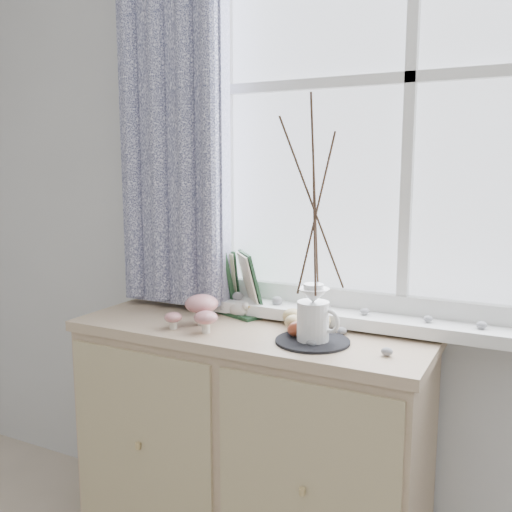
# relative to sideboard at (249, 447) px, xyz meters

# --- Properties ---
(sideboard) EXTENTS (1.20, 0.45, 0.85)m
(sideboard) POSITION_rel_sideboard_xyz_m (0.00, 0.00, 0.00)
(sideboard) COLOR tan
(sideboard) RESTS_ON ground
(botanical_book) EXTENTS (0.36, 0.24, 0.23)m
(botanical_book) POSITION_rel_sideboard_xyz_m (-0.15, 0.12, 0.54)
(botanical_book) COLOR #1B3922
(botanical_book) RESTS_ON sideboard
(toadstool_cluster) EXTENTS (0.19, 0.17, 0.10)m
(toadstool_cluster) POSITION_rel_sideboard_xyz_m (-0.15, -0.07, 0.49)
(toadstool_cluster) COLOR silver
(toadstool_cluster) RESTS_ON sideboard
(wooden_eggs) EXTENTS (0.17, 0.18, 0.08)m
(wooden_eggs) POSITION_rel_sideboard_xyz_m (0.17, 0.03, 0.46)
(wooden_eggs) COLOR tan
(wooden_eggs) RESTS_ON sideboard
(songbird_figurine) EXTENTS (0.12, 0.08, 0.06)m
(songbird_figurine) POSITION_rel_sideboard_xyz_m (-0.09, 0.10, 0.45)
(songbird_figurine) COLOR silver
(songbird_figurine) RESTS_ON sideboard
(crocheted_doily) EXTENTS (0.23, 0.23, 0.01)m
(crocheted_doily) POSITION_rel_sideboard_xyz_m (0.25, -0.06, 0.43)
(crocheted_doily) COLOR black
(crocheted_doily) RESTS_ON sideboard
(twig_pitcher) EXTENTS (0.33, 0.33, 0.73)m
(twig_pitcher) POSITION_rel_sideboard_xyz_m (0.25, -0.06, 0.85)
(twig_pitcher) COLOR white
(twig_pitcher) RESTS_ON crocheted_doily
(sideboard_pebbles) EXTENTS (0.33, 0.23, 0.02)m
(sideboard_pebbles) POSITION_rel_sideboard_xyz_m (0.30, 0.00, 0.44)
(sideboard_pebbles) COLOR #939396
(sideboard_pebbles) RESTS_ON sideboard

